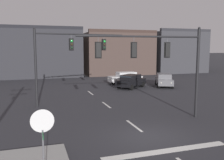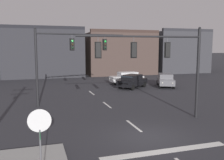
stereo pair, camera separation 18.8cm
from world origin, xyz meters
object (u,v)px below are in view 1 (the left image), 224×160
(car_lot_nearside, at_px, (131,81))
(car_lot_middle, at_px, (164,80))
(car_lot_farside, at_px, (125,78))
(signal_mast_far_side, at_px, (64,53))
(stop_sign, at_px, (43,130))
(signal_mast_near_side, at_px, (159,57))

(car_lot_nearside, distance_m, car_lot_middle, 4.36)
(car_lot_middle, relative_size, car_lot_farside, 1.06)
(signal_mast_far_side, height_order, stop_sign, signal_mast_far_side)
(signal_mast_far_side, distance_m, stop_sign, 13.48)
(signal_mast_near_side, relative_size, car_lot_middle, 1.75)
(car_lot_nearside, height_order, car_lot_middle, same)
(signal_mast_near_side, relative_size, stop_sign, 2.94)
(signal_mast_near_side, distance_m, car_lot_nearside, 13.91)
(stop_sign, height_order, car_lot_middle, stop_sign)
(stop_sign, bearing_deg, car_lot_nearside, 60.44)
(car_lot_middle, xyz_separation_m, car_lot_farside, (-3.78, 3.63, 0.00))
(car_lot_nearside, relative_size, car_lot_farside, 1.02)
(stop_sign, distance_m, car_lot_middle, 24.80)
(stop_sign, relative_size, car_lot_farside, 0.63)
(signal_mast_near_side, xyz_separation_m, car_lot_nearside, (3.38, 13.07, -3.38))
(stop_sign, height_order, car_lot_nearside, stop_sign)
(car_lot_nearside, bearing_deg, car_lot_middle, -2.90)
(car_lot_farside, bearing_deg, car_lot_nearside, -99.53)
(car_lot_middle, height_order, car_lot_farside, same)
(car_lot_middle, bearing_deg, signal_mast_near_side, -121.05)
(signal_mast_near_side, distance_m, car_lot_middle, 15.37)
(signal_mast_near_side, relative_size, car_lot_nearside, 1.82)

